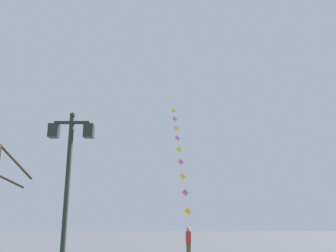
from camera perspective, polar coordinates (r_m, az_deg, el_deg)
twin_lantern_lamp_post at (r=10.67m, az=-15.42°, el=-5.94°), size 1.30×0.28×5.03m
kite_train at (r=28.40m, az=1.93°, el=-4.75°), size 1.16×13.93×13.01m
kite_flyer at (r=19.27m, az=3.27°, el=-18.02°), size 0.25×0.61×1.71m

